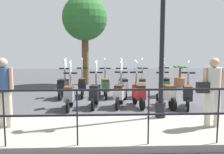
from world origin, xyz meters
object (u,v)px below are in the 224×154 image
scooter_near_1 (166,93)px  scooter_far_2 (123,85)px  pedestrian_with_bag (213,87)px  scooter_near_4 (95,93)px  scooter_near_5 (70,94)px  scooter_near_0 (188,94)px  scooter_far_0 (165,84)px  scooter_near_2 (139,93)px  scooter_far_3 (105,86)px  lamp_post_near (162,37)px  scooter_far_1 (142,85)px  tree_distant (85,19)px  pedestrian_distant (4,87)px  scooter_far_5 (63,86)px  scooter_far_4 (82,85)px  potted_palm (180,78)px  scooter_near_3 (120,93)px

scooter_near_1 → scooter_far_2: (1.68, 1.28, 0.00)m
pedestrian_with_bag → scooter_near_4: pedestrian_with_bag is taller
scooter_near_4 → scooter_far_2: size_ratio=1.00×
scooter_near_5 → scooter_near_0: bearing=-89.5°
pedestrian_with_bag → scooter_far_2: size_ratio=1.03×
scooter_far_0 → scooter_near_2: bearing=146.3°
scooter_near_0 → scooter_near_4: 3.01m
scooter_near_1 → scooter_far_3: size_ratio=1.00×
scooter_near_0 → lamp_post_near: bearing=158.1°
scooter_near_2 → scooter_far_1: 1.62m
pedestrian_with_bag → tree_distant: 8.65m
tree_distant → scooter_far_2: size_ratio=3.00×
pedestrian_distant → scooter_near_2: (2.36, -3.44, -0.60)m
scooter_far_2 → scooter_far_5: (-0.04, 2.31, 0.00)m
scooter_far_1 → scooter_far_5: same height
tree_distant → scooter_far_0: (-3.36, -3.37, -2.92)m
pedestrian_distant → scooter_near_5: 2.54m
scooter_far_0 → scooter_far_4: bearing=93.2°
tree_distant → scooter_near_5: size_ratio=3.00×
tree_distant → scooter_near_2: size_ratio=3.00×
potted_palm → scooter_far_1: scooter_far_1 is taller
scooter_near_4 → scooter_far_3: 1.58m
scooter_near_0 → scooter_far_5: bearing=85.5°
potted_palm → scooter_far_3: scooter_far_3 is taller
scooter_near_2 → scooter_far_5: same height
scooter_near_3 → scooter_far_3: size_ratio=1.00×
scooter_near_1 → scooter_near_5: same height
pedestrian_distant → scooter_near_5: (2.16, -1.20, -0.60)m
scooter_near_3 → scooter_far_5: size_ratio=1.00×
pedestrian_with_bag → scooter_far_1: bearing=16.1°
scooter_near_3 → scooter_far_4: same height
scooter_near_4 → pedestrian_with_bag: bearing=-125.3°
pedestrian_distant → scooter_near_2: size_ratio=1.03×
pedestrian_distant → tree_distant: tree_distant is taller
pedestrian_with_bag → scooter_far_4: bearing=40.9°
pedestrian_distant → scooter_near_2: pedestrian_distant is taller
tree_distant → scooter_far_1: (-3.50, -2.44, -2.92)m
scooter_far_5 → scooter_near_4: bearing=-132.6°
scooter_far_3 → potted_palm: bearing=-58.0°
tree_distant → scooter_far_1: 5.17m
scooter_far_1 → pedestrian_with_bag: bearing=-159.6°
scooter_near_4 → pedestrian_distant: bearing=147.2°
scooter_near_1 → scooter_far_3: (1.66, 1.96, 0.00)m
scooter_far_0 → scooter_far_2: (-0.16, 1.69, 0.00)m
scooter_near_1 → scooter_far_0: size_ratio=1.00×
scooter_far_0 → scooter_far_1: same height
scooter_far_2 → scooter_near_3: bearing=164.5°
pedestrian_distant → scooter_near_4: bearing=156.4°
scooter_far_1 → scooter_far_2: same height
scooter_near_1 → scooter_far_5: (1.63, 3.59, 0.00)m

